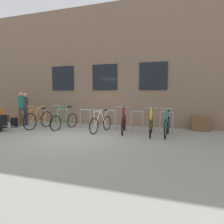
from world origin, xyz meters
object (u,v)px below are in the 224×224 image
(bicycle_yellow, at_px, (151,125))
(bicycle_teal, at_px, (167,126))
(bicycle_green, at_px, (64,120))
(person_browsing, at_px, (22,106))
(bicycle_white, at_px, (101,123))
(backpack, at_px, (14,123))
(wooden_bench, at_px, (14,116))
(bicycle_orange, at_px, (39,119))
(person_by_bench, at_px, (25,107))
(planter_box, at_px, (200,124))
(bicycle_maroon, at_px, (124,123))

(bicycle_yellow, relative_size, bicycle_teal, 1.06)
(bicycle_green, distance_m, person_browsing, 2.61)
(bicycle_white, distance_m, backpack, 4.30)
(wooden_bench, xyz_separation_m, backpack, (1.33, -1.38, -0.12))
(bicycle_yellow, xyz_separation_m, wooden_bench, (-7.69, 1.19, -0.05))
(backpack, bearing_deg, bicycle_orange, -19.14)
(person_by_bench, height_order, planter_box, person_by_bench)
(bicycle_green, relative_size, wooden_bench, 1.19)
(bicycle_orange, relative_size, bicycle_green, 1.01)
(bicycle_orange, xyz_separation_m, planter_box, (6.93, 1.64, -0.10))
(bicycle_green, xyz_separation_m, planter_box, (5.72, 1.43, -0.08))
(bicycle_white, distance_m, bicycle_teal, 2.66)
(bicycle_white, xyz_separation_m, bicycle_teal, (2.66, -0.02, 0.03))
(bicycle_orange, height_order, bicycle_teal, bicycle_teal)
(bicycle_teal, relative_size, person_by_bench, 1.05)
(bicycle_green, height_order, bicycle_maroon, bicycle_maroon)
(bicycle_teal, xyz_separation_m, backpack, (-6.95, -0.22, -0.17))
(bicycle_green, relative_size, backpack, 3.92)
(bicycle_yellow, distance_m, bicycle_white, 2.07)
(person_browsing, xyz_separation_m, planter_box, (8.26, 1.20, -0.66))
(bicycle_maroon, bearing_deg, wooden_bench, 171.22)
(bicycle_yellow, xyz_separation_m, person_browsing, (-6.41, 0.39, 0.57))
(bicycle_orange, height_order, person_browsing, person_browsing)
(bicycle_green, xyz_separation_m, person_browsing, (-2.54, 0.23, 0.57))
(bicycle_teal, bearing_deg, bicycle_maroon, 175.02)
(bicycle_teal, xyz_separation_m, planter_box, (1.26, 1.56, -0.09))
(person_by_bench, distance_m, backpack, 0.99)
(bicycle_white, height_order, bicycle_maroon, bicycle_maroon)
(bicycle_teal, height_order, planter_box, bicycle_teal)
(bicycle_maroon, height_order, wooden_bench, bicycle_maroon)
(bicycle_green, bearing_deg, person_browsing, 174.91)
(bicycle_yellow, xyz_separation_m, bicycle_green, (-3.88, 0.16, -0.01))
(bicycle_white, relative_size, backpack, 3.81)
(bicycle_green, bearing_deg, bicycle_yellow, -2.41)
(bicycle_orange, distance_m, bicycle_yellow, 5.09)
(bicycle_green, bearing_deg, person_by_bench, 171.94)
(bicycle_yellow, height_order, planter_box, bicycle_yellow)
(bicycle_white, distance_m, person_by_bench, 4.32)
(bicycle_orange, relative_size, wooden_bench, 1.20)
(person_by_bench, bearing_deg, wooden_bench, 153.49)
(bicycle_orange, xyz_separation_m, bicycle_maroon, (3.95, 0.23, -0.01))
(wooden_bench, bearing_deg, bicycle_maroon, -8.78)
(bicycle_yellow, xyz_separation_m, backpack, (-6.36, -0.20, -0.17))
(bicycle_maroon, bearing_deg, bicycle_teal, -4.98)
(bicycle_yellow, relative_size, wooden_bench, 1.22)
(bicycle_teal, bearing_deg, bicycle_white, 179.47)
(person_browsing, relative_size, backpack, 3.77)
(bicycle_yellow, height_order, bicycle_teal, bicycle_yellow)
(bicycle_orange, bearing_deg, bicycle_yellow, 0.61)
(bicycle_yellow, height_order, bicycle_white, bicycle_yellow)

